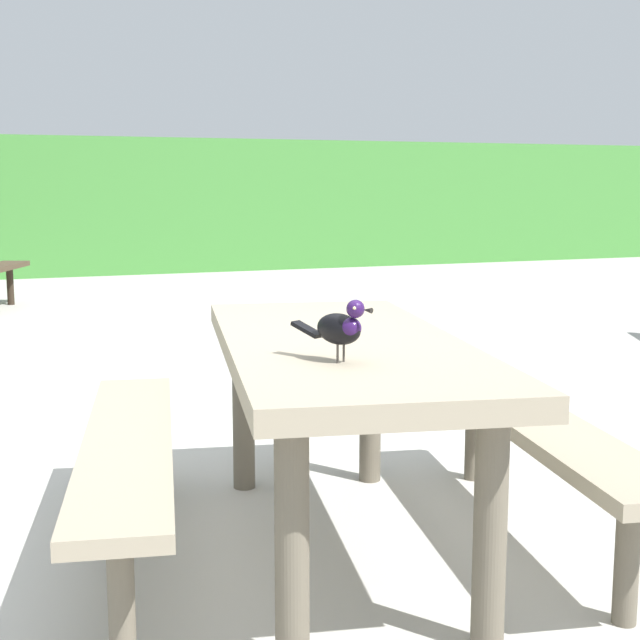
# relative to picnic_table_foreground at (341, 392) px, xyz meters

# --- Properties ---
(ground_plane) EXTENTS (60.00, 60.00, 0.00)m
(ground_plane) POSITION_rel_picnic_table_foreground_xyz_m (-0.15, 0.29, -0.56)
(ground_plane) COLOR #B7B5AD
(hedge_wall) EXTENTS (28.00, 1.91, 1.87)m
(hedge_wall) POSITION_rel_picnic_table_foreground_xyz_m (-0.15, 10.60, 0.38)
(hedge_wall) COLOR #428438
(hedge_wall) RESTS_ON ground
(picnic_table_foreground) EXTENTS (1.97, 2.00, 0.74)m
(picnic_table_foreground) POSITION_rel_picnic_table_foreground_xyz_m (0.00, 0.00, 0.00)
(picnic_table_foreground) COLOR gray
(picnic_table_foreground) RESTS_ON ground
(bird_grackle) EXTENTS (0.16, 0.26, 0.18)m
(bird_grackle) POSITION_rel_picnic_table_foreground_xyz_m (-0.15, -0.38, 0.29)
(bird_grackle) COLOR black
(bird_grackle) RESTS_ON picnic_table_foreground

